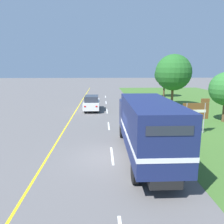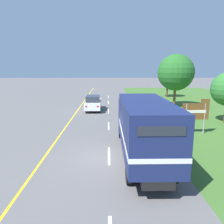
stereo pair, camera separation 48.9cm
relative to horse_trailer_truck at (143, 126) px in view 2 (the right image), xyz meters
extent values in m
plane|color=#5B5959|center=(-1.84, 0.25, -1.92)|extent=(200.00, 200.00, 0.00)
cube|color=#3D6628|center=(11.86, 13.80, -1.92)|extent=(20.00, 60.44, 0.01)
cube|color=yellow|center=(-5.54, 13.80, -1.92)|extent=(0.12, 60.44, 0.01)
cube|color=white|center=(-1.84, 0.51, -1.92)|extent=(0.12, 2.60, 0.01)
cube|color=white|center=(-1.84, 7.11, -1.92)|extent=(0.12, 2.60, 0.01)
cube|color=white|center=(-1.84, 13.71, -1.92)|extent=(0.12, 2.60, 0.01)
cube|color=white|center=(-1.84, 20.31, -1.92)|extent=(0.12, 2.60, 0.01)
cube|color=white|center=(-1.84, 26.91, -1.92)|extent=(0.12, 2.60, 0.01)
cylinder|color=black|center=(-0.99, 3.91, -1.42)|extent=(0.22, 1.00, 1.00)
cylinder|color=black|center=(0.99, 3.91, -1.42)|extent=(0.22, 1.00, 1.00)
cylinder|color=black|center=(-0.99, -2.61, -1.42)|extent=(0.22, 1.00, 1.00)
cylinder|color=black|center=(0.99, -2.61, -1.42)|extent=(0.22, 1.00, 1.00)
cube|color=black|center=(0.00, 0.25, -1.24)|extent=(1.27, 8.68, 0.36)
cube|color=navy|center=(0.00, -0.80, 0.20)|extent=(2.31, 6.58, 2.53)
cube|color=white|center=(0.00, -0.80, -0.24)|extent=(2.33, 6.60, 0.20)
cube|color=#232833|center=(0.00, -4.10, 0.90)|extent=(1.73, 0.03, 0.36)
cube|color=navy|center=(0.00, 3.54, -0.11)|extent=(2.22, 2.10, 1.90)
cube|color=#283342|center=(0.00, 4.60, 0.13)|extent=(1.96, 0.03, 0.85)
cylinder|color=black|center=(-4.39, 15.79, -1.59)|extent=(0.16, 0.66, 0.66)
cylinder|color=black|center=(-2.91, 15.79, -1.59)|extent=(0.16, 0.66, 0.66)
cylinder|color=black|center=(-4.39, 13.00, -1.59)|extent=(0.16, 0.66, 0.66)
cylinder|color=black|center=(-2.91, 13.00, -1.59)|extent=(0.16, 0.66, 0.66)
cube|color=white|center=(-3.65, 14.40, -1.20)|extent=(1.80, 4.51, 0.78)
cube|color=#282D38|center=(-3.65, 14.21, -0.48)|extent=(1.55, 2.48, 0.66)
cube|color=red|center=(-4.28, 12.13, -1.06)|extent=(0.20, 0.03, 0.14)
cube|color=red|center=(-3.02, 12.13, -1.06)|extent=(0.20, 0.03, 0.14)
cylinder|color=#9E9EA3|center=(4.05, 4.68, -0.73)|extent=(0.09, 0.09, 2.38)
cylinder|color=#9E9EA3|center=(5.48, 4.68, -0.73)|extent=(0.09, 0.09, 2.38)
cube|color=brown|center=(4.77, 4.68, -0.17)|extent=(2.03, 0.06, 1.25)
cube|color=brown|center=(5.46, 4.68, 0.64)|extent=(0.65, 0.06, 0.32)
cube|color=silver|center=(4.77, 4.65, -0.17)|extent=(1.59, 0.02, 0.22)
cylinder|color=brown|center=(6.78, 16.62, -0.63)|extent=(0.32, 0.32, 2.57)
sphere|color=#236023|center=(6.78, 16.62, 2.50)|extent=(4.62, 4.62, 4.62)
cylinder|color=#4C3823|center=(8.41, 26.25, -0.68)|extent=(0.30, 0.30, 2.48)
sphere|color=#1E511E|center=(8.41, 26.25, 1.94)|extent=(3.47, 3.47, 3.47)
cylinder|color=white|center=(2.47, -0.05, -1.45)|extent=(0.07, 0.07, 0.95)
cylinder|color=orange|center=(2.47, -0.05, -1.18)|extent=(0.08, 0.08, 0.10)
camera|label=1|loc=(-2.38, -11.42, 3.09)|focal=35.00mm
camera|label=2|loc=(-1.89, -11.43, 3.09)|focal=35.00mm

